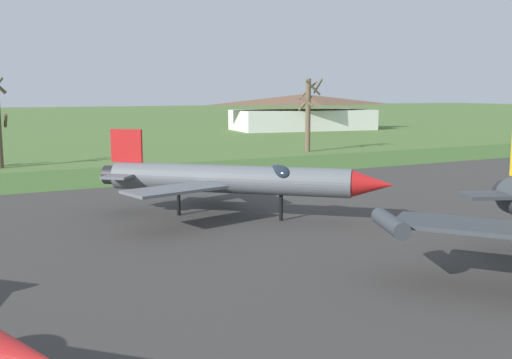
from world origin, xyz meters
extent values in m
cube|color=#383533|center=(0.00, 13.60, 0.03)|extent=(81.70, 45.34, 0.05)
cube|color=#3D5F2A|center=(0.00, 42.27, 0.03)|extent=(141.70, 12.00, 0.06)
cylinder|color=#565B60|center=(-2.04, 22.26, 2.27)|extent=(11.32, 10.27, 1.58)
cone|color=red|center=(3.93, 16.99, 2.27)|extent=(2.62, 2.55, 1.46)
cylinder|color=black|center=(-7.41, 27.02, 2.27)|extent=(1.39, 1.41, 1.11)
ellipsoid|color=#19232D|center=(0.14, 20.34, 2.70)|extent=(1.02, 1.93, 0.96)
cube|color=#565B60|center=(-5.67, 20.98, 2.15)|extent=(5.55, 3.46, 0.15)
cube|color=#565B60|center=(-1.21, 26.03, 2.15)|extent=(2.88, 5.37, 0.15)
cube|color=red|center=(-6.67, 26.36, 4.02)|extent=(1.57, 1.42, 1.92)
cube|color=#565B60|center=(-7.41, 25.42, 2.39)|extent=(2.28, 2.30, 0.15)
cube|color=#565B60|center=(-5.82, 27.22, 2.39)|extent=(2.28, 2.30, 0.15)
cylinder|color=black|center=(0.22, 20.26, 0.74)|extent=(0.21, 0.21, 1.48)
cylinder|color=black|center=(-4.29, 24.26, 0.74)|extent=(0.21, 0.21, 1.48)
cylinder|color=black|center=(7.03, 10.95, 2.46)|extent=(1.47, 1.33, 1.20)
cube|color=#33383D|center=(0.95, 6.94, 2.33)|extent=(5.82, 6.63, 0.16)
cylinder|color=#33383D|center=(-1.64, 9.06, 2.33)|extent=(1.65, 2.78, 0.64)
cube|color=#33383D|center=(5.20, 10.48, 2.59)|extent=(2.77, 2.38, 0.16)
cylinder|color=brown|center=(-10.98, 52.71, 4.49)|extent=(0.30, 1.59, 1.39)
cylinder|color=brown|center=(22.70, 52.64, 4.37)|extent=(0.62, 0.62, 8.73)
cylinder|color=brown|center=(23.91, 52.40, 7.84)|extent=(0.73, 2.59, 1.76)
cylinder|color=brown|center=(22.80, 53.44, 5.84)|extent=(1.88, 0.57, 1.95)
cylinder|color=brown|center=(22.73, 51.65, 7.67)|extent=(2.15, 0.32, 1.83)
cylinder|color=brown|center=(23.21, 53.58, 7.35)|extent=(2.14, 1.32, 2.27)
cylinder|color=brown|center=(22.18, 52.10, 6.04)|extent=(1.43, 1.39, 1.41)
cube|color=silver|center=(44.76, 88.85, 1.90)|extent=(27.65, 15.22, 3.80)
pyramid|color=brown|center=(44.76, 88.85, 5.81)|extent=(29.04, 15.98, 2.00)
camera|label=1|loc=(-15.79, -7.31, 7.08)|focal=41.16mm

